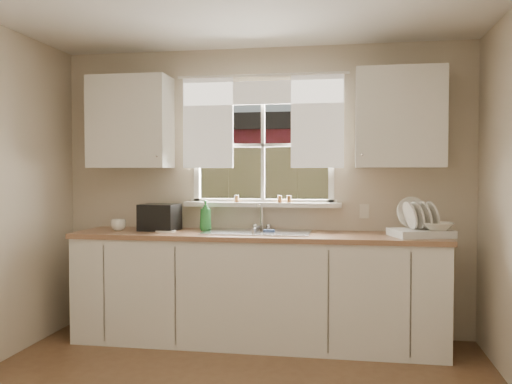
% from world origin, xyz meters
% --- Properties ---
extents(room_walls, '(3.62, 4.02, 2.50)m').
position_xyz_m(room_walls, '(0.00, -0.07, 1.24)').
color(room_walls, beige).
rests_on(room_walls, ground).
extents(window, '(1.38, 0.16, 1.06)m').
position_xyz_m(window, '(0.00, 2.00, 1.49)').
color(window, white).
rests_on(window, room_walls).
extents(curtains, '(1.50, 0.03, 0.81)m').
position_xyz_m(curtains, '(0.00, 1.95, 1.93)').
color(curtains, white).
rests_on(curtains, room_walls).
extents(base_cabinets, '(3.00, 0.62, 0.87)m').
position_xyz_m(base_cabinets, '(0.00, 1.68, 0.43)').
color(base_cabinets, white).
rests_on(base_cabinets, ground).
extents(countertop, '(3.04, 0.65, 0.04)m').
position_xyz_m(countertop, '(0.00, 1.68, 0.89)').
color(countertop, '#996C4C').
rests_on(countertop, base_cabinets).
extents(upper_cabinet_left, '(0.70, 0.33, 0.80)m').
position_xyz_m(upper_cabinet_left, '(-1.15, 1.82, 1.85)').
color(upper_cabinet_left, white).
rests_on(upper_cabinet_left, room_walls).
extents(upper_cabinet_right, '(0.70, 0.33, 0.80)m').
position_xyz_m(upper_cabinet_right, '(1.15, 1.82, 1.85)').
color(upper_cabinet_right, white).
rests_on(upper_cabinet_right, room_walls).
extents(wall_outlet, '(0.08, 0.01, 0.12)m').
position_xyz_m(wall_outlet, '(0.88, 1.99, 1.08)').
color(wall_outlet, beige).
rests_on(wall_outlet, room_walls).
extents(sill_jars, '(0.50, 0.04, 0.06)m').
position_xyz_m(sill_jars, '(0.06, 1.94, 1.18)').
color(sill_jars, brown).
rests_on(sill_jars, window).
extents(backyard, '(20.00, 10.00, 6.13)m').
position_xyz_m(backyard, '(0.58, 8.42, 3.46)').
color(backyard, '#335421').
rests_on(backyard, ground).
extents(sink, '(0.88, 0.52, 0.40)m').
position_xyz_m(sink, '(0.00, 1.71, 0.84)').
color(sink, '#B7B7BC').
rests_on(sink, countertop).
extents(dish_rack, '(0.51, 0.45, 0.31)m').
position_xyz_m(dish_rack, '(1.30, 1.65, 0.98)').
color(dish_rack, silver).
rests_on(dish_rack, countertop).
extents(bowl, '(0.27, 0.27, 0.06)m').
position_xyz_m(bowl, '(1.42, 1.60, 1.00)').
color(bowl, white).
rests_on(bowl, dish_rack).
extents(soap_bottle_a, '(0.13, 0.14, 0.26)m').
position_xyz_m(soap_bottle_a, '(-0.46, 1.78, 1.04)').
color(soap_bottle_a, '#2B8337').
rests_on(soap_bottle_a, countertop).
extents(soap_bottle_b, '(0.09, 0.09, 0.16)m').
position_xyz_m(soap_bottle_b, '(-0.46, 1.80, 0.99)').
color(soap_bottle_b, blue).
rests_on(soap_bottle_b, countertop).
extents(soap_bottle_c, '(0.17, 0.17, 0.17)m').
position_xyz_m(soap_bottle_c, '(-0.83, 1.82, 1.00)').
color(soap_bottle_c, beige).
rests_on(soap_bottle_c, countertop).
extents(saucer, '(0.17, 0.17, 0.01)m').
position_xyz_m(saucer, '(-0.77, 1.66, 0.92)').
color(saucer, white).
rests_on(saucer, countertop).
extents(cup, '(0.17, 0.17, 0.10)m').
position_xyz_m(cup, '(-1.20, 1.65, 0.96)').
color(cup, white).
rests_on(cup, countertop).
extents(black_appliance, '(0.33, 0.29, 0.23)m').
position_xyz_m(black_appliance, '(-0.86, 1.75, 1.02)').
color(black_appliance, black).
rests_on(black_appliance, countertop).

